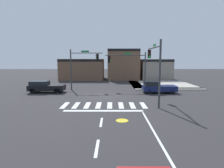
{
  "coord_description": "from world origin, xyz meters",
  "views": [
    {
      "loc": [
        0.75,
        -22.8,
        4.43
      ],
      "look_at": [
        0.79,
        0.92,
        1.34
      ],
      "focal_mm": 31.56,
      "sensor_mm": 36.0,
      "label": 1
    }
  ],
  "objects_px": {
    "traffic_signal_southeast": "(154,61)",
    "traffic_signal_northeast": "(128,64)",
    "car_navy": "(157,87)",
    "traffic_signal_northwest": "(82,62)",
    "car_black": "(45,87)"
  },
  "relations": [
    {
      "from": "traffic_signal_southeast",
      "to": "traffic_signal_northwest",
      "type": "distance_m",
      "value": 11.79
    },
    {
      "from": "traffic_signal_southeast",
      "to": "car_navy",
      "type": "distance_m",
      "value": 6.81
    },
    {
      "from": "traffic_signal_northeast",
      "to": "car_navy",
      "type": "height_order",
      "value": "traffic_signal_northeast"
    },
    {
      "from": "traffic_signal_southeast",
      "to": "traffic_signal_northeast",
      "type": "height_order",
      "value": "traffic_signal_southeast"
    },
    {
      "from": "car_navy",
      "to": "traffic_signal_northeast",
      "type": "bearing_deg",
      "value": 139.17
    },
    {
      "from": "traffic_signal_southeast",
      "to": "car_black",
      "type": "distance_m",
      "value": 14.6
    },
    {
      "from": "traffic_signal_northeast",
      "to": "car_black",
      "type": "xyz_separation_m",
      "value": [
        -11.1,
        -2.74,
        -2.93
      ]
    },
    {
      "from": "car_black",
      "to": "traffic_signal_northwest",
      "type": "bearing_deg",
      "value": 27.81
    },
    {
      "from": "traffic_signal_northwest",
      "to": "car_navy",
      "type": "relative_size",
      "value": 1.33
    },
    {
      "from": "car_navy",
      "to": "traffic_signal_northwest",
      "type": "bearing_deg",
      "value": 165.01
    },
    {
      "from": "traffic_signal_northeast",
      "to": "car_navy",
      "type": "bearing_deg",
      "value": 139.17
    },
    {
      "from": "car_black",
      "to": "car_navy",
      "type": "relative_size",
      "value": 1.07
    },
    {
      "from": "traffic_signal_northwest",
      "to": "car_black",
      "type": "distance_m",
      "value": 6.03
    },
    {
      "from": "traffic_signal_northwest",
      "to": "car_navy",
      "type": "bearing_deg",
      "value": -14.99
    },
    {
      "from": "traffic_signal_southeast",
      "to": "car_navy",
      "type": "height_order",
      "value": "traffic_signal_southeast"
    }
  ]
}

